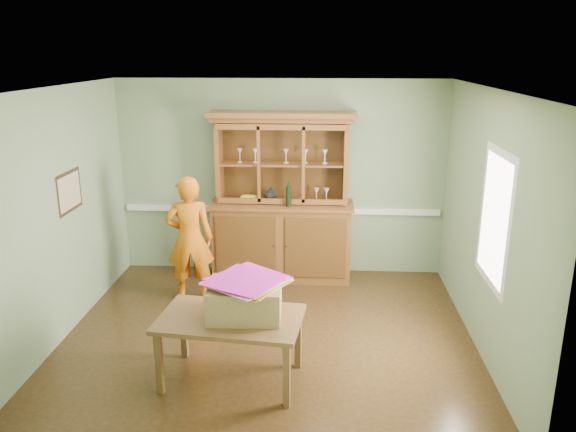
# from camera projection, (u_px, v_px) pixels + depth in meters

# --- Properties ---
(floor) EXTENTS (4.50, 4.50, 0.00)m
(floor) POSITION_uv_depth(u_px,v_px,m) (268.00, 336.00, 6.25)
(floor) COLOR #4C3318
(floor) RESTS_ON ground
(ceiling) EXTENTS (4.50, 4.50, 0.00)m
(ceiling) POSITION_uv_depth(u_px,v_px,m) (266.00, 88.00, 5.48)
(ceiling) COLOR white
(ceiling) RESTS_ON wall_back
(wall_back) EXTENTS (4.50, 0.00, 4.50)m
(wall_back) POSITION_uv_depth(u_px,v_px,m) (281.00, 178.00, 7.78)
(wall_back) COLOR gray
(wall_back) RESTS_ON floor
(wall_left) EXTENTS (0.00, 4.00, 4.00)m
(wall_left) POSITION_uv_depth(u_px,v_px,m) (58.00, 216.00, 6.00)
(wall_left) COLOR gray
(wall_left) RESTS_ON floor
(wall_right) EXTENTS (0.00, 4.00, 4.00)m
(wall_right) POSITION_uv_depth(u_px,v_px,m) (486.00, 224.00, 5.73)
(wall_right) COLOR gray
(wall_right) RESTS_ON floor
(wall_front) EXTENTS (4.50, 0.00, 4.50)m
(wall_front) POSITION_uv_depth(u_px,v_px,m) (239.00, 303.00, 3.95)
(wall_front) COLOR gray
(wall_front) RESTS_ON floor
(chair_rail) EXTENTS (4.41, 0.05, 0.08)m
(chair_rail) POSITION_uv_depth(u_px,v_px,m) (281.00, 210.00, 7.88)
(chair_rail) COLOR white
(chair_rail) RESTS_ON wall_back
(framed_map) EXTENTS (0.03, 0.60, 0.46)m
(framed_map) POSITION_uv_depth(u_px,v_px,m) (70.00, 192.00, 6.23)
(framed_map) COLOR #362715
(framed_map) RESTS_ON wall_left
(window_panel) EXTENTS (0.03, 0.96, 1.36)m
(window_panel) POSITION_uv_depth(u_px,v_px,m) (494.00, 219.00, 5.40)
(window_panel) COLOR white
(window_panel) RESTS_ON wall_right
(china_hutch) EXTENTS (1.94, 0.64, 2.29)m
(china_hutch) POSITION_uv_depth(u_px,v_px,m) (282.00, 222.00, 7.68)
(china_hutch) COLOR brown
(china_hutch) RESTS_ON floor
(dining_table) EXTENTS (1.41, 0.94, 0.66)m
(dining_table) POSITION_uv_depth(u_px,v_px,m) (231.00, 324.00, 5.27)
(dining_table) COLOR brown
(dining_table) RESTS_ON floor
(cardboard_box) EXTENTS (0.69, 0.56, 0.31)m
(cardboard_box) POSITION_uv_depth(u_px,v_px,m) (245.00, 300.00, 5.24)
(cardboard_box) COLOR #A68955
(cardboard_box) RESTS_ON dining_table
(kite_stack) EXTENTS (0.82, 0.82, 0.06)m
(kite_stack) POSITION_uv_depth(u_px,v_px,m) (248.00, 282.00, 5.18)
(kite_stack) COLOR gold
(kite_stack) RESTS_ON cardboard_box
(person) EXTENTS (0.64, 0.48, 1.61)m
(person) POSITION_uv_depth(u_px,v_px,m) (190.00, 239.00, 6.97)
(person) COLOR orange
(person) RESTS_ON floor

